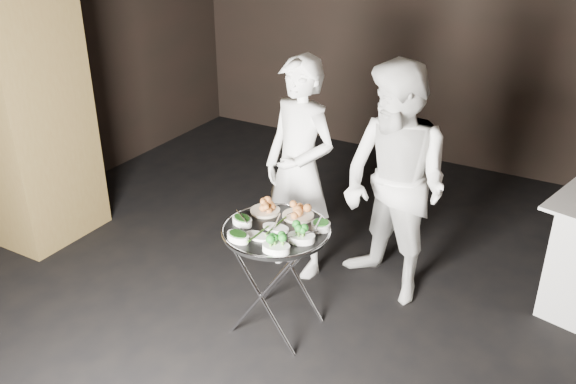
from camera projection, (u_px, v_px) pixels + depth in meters
The scene contains 17 objects.
floor at pixel (281, 348), 3.97m from camera, with size 6.00×7.00×0.05m, color black.
wall_back at pixel (460, 21), 6.04m from camera, with size 6.00×0.05×3.00m, color black.
column_left at pixel (11, 58), 4.68m from camera, with size 0.80×0.80×3.00m, color brown.
tray_stand at pixel (277, 275), 3.95m from camera, with size 0.51×0.43×0.74m.
serving_tray at pixel (276, 230), 3.80m from camera, with size 0.69×0.69×0.04m.
potato_plate_a at pixel (265, 208), 3.99m from camera, with size 0.20×0.20×0.07m.
potato_plate_b at pixel (298, 212), 3.93m from camera, with size 0.21×0.21×0.08m.
greens_bowl at pixel (321, 225), 3.78m from camera, with size 0.12×0.12×0.07m.
asparagus_plate_a at pixel (276, 227), 3.79m from camera, with size 0.18×0.10×0.04m.
asparagus_plate_b at pixel (258, 235), 3.70m from camera, with size 0.17×0.10×0.03m.
spinach_bowl_a at pixel (242, 220), 3.85m from camera, with size 0.18×0.15×0.06m.
spinach_bowl_b at pixel (238, 236), 3.67m from camera, with size 0.17×0.13×0.06m.
broccoli_bowl_a at pixel (301, 237), 3.65m from camera, with size 0.20×0.17×0.07m.
broccoli_bowl_b at pixel (276, 247), 3.55m from camera, with size 0.19×0.15×0.07m.
serving_utensils at pixel (284, 218), 3.82m from camera, with size 0.58×0.43×0.01m.
waiter_left at pixel (300, 169), 4.43m from camera, with size 0.61×0.40×1.67m, color white.
waiter_right at pixel (395, 186), 4.14m from camera, with size 0.83×0.65×1.71m, color white.
Camera 1 is at (1.59, -2.68, 2.64)m, focal length 38.00 mm.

